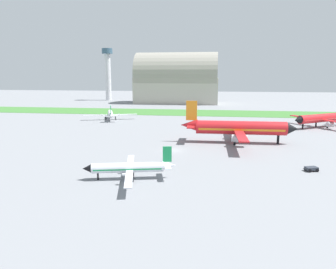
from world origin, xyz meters
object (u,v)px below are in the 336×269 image
at_px(airplane_parked_jet_far, 321,118).
at_px(control_tower, 108,70).
at_px(baggage_cart_near_gate, 311,168).
at_px(airplane_taxiing_turboprop, 110,114).
at_px(airplane_midfield_jet, 238,128).
at_px(airplane_foreground_turboprop, 130,167).

relative_size(airplane_parked_jet_far, control_tower, 0.61).
bearing_deg(baggage_cart_near_gate, airplane_parked_jet_far, -127.61).
distance_m(airplane_taxiing_turboprop, airplane_midfield_jet, 66.14).
bearing_deg(airplane_parked_jet_far, baggage_cart_near_gate, 37.00).
bearing_deg(airplane_midfield_jet, baggage_cart_near_gate, -64.37).
distance_m(airplane_midfield_jet, airplane_foreground_turboprop, 42.56).
bearing_deg(airplane_midfield_jet, airplane_taxiing_turboprop, 140.87).
xyz_separation_m(airplane_taxiing_turboprop, baggage_cart_near_gate, (65.08, -66.73, -1.98)).
height_order(airplane_midfield_jet, control_tower, control_tower).
xyz_separation_m(airplane_parked_jet_far, airplane_midfield_jet, (-32.34, -31.94, 0.85)).
xyz_separation_m(airplane_parked_jet_far, baggage_cart_near_gate, (-19.30, -57.88, -2.92)).
distance_m(airplane_foreground_turboprop, baggage_cart_near_gate, 36.97).
height_order(airplane_parked_jet_far, baggage_cart_near_gate, airplane_parked_jet_far).
xyz_separation_m(airplane_taxiing_turboprop, airplane_parked_jet_far, (84.38, -8.84, 0.94)).
distance_m(airplane_midfield_jet, baggage_cart_near_gate, 29.28).
relative_size(airplane_foreground_turboprop, baggage_cart_near_gate, 7.19).
bearing_deg(airplane_midfield_jet, control_tower, 120.32).
height_order(airplane_foreground_turboprop, baggage_cart_near_gate, airplane_foreground_turboprop).
distance_m(baggage_cart_near_gate, control_tower, 200.19).
xyz_separation_m(airplane_midfield_jet, baggage_cart_near_gate, (13.04, -25.95, -3.77)).
relative_size(airplane_parked_jet_far, baggage_cart_near_gate, 8.43).
xyz_separation_m(airplane_taxiing_turboprop, airplane_foreground_turboprop, (29.57, -76.87, -0.30)).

